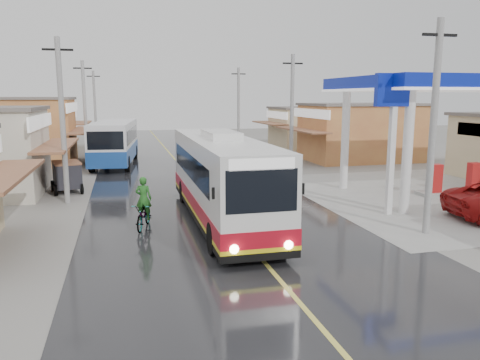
{
  "coord_description": "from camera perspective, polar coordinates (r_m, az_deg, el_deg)",
  "views": [
    {
      "loc": [
        -4.21,
        -15.14,
        5.21
      ],
      "look_at": [
        0.8,
        4.79,
        1.54
      ],
      "focal_mm": 35.0,
      "sensor_mm": 36.0,
      "label": 1
    }
  ],
  "objects": [
    {
      "name": "second_bus",
      "position": [
        37.27,
        -15.02,
        4.51
      ],
      "size": [
        3.74,
        10.26,
        3.33
      ],
      "rotation": [
        0.0,
        0.0,
        -0.11
      ],
      "color": "silver",
      "rests_on": "road"
    },
    {
      "name": "ground",
      "position": [
        16.56,
        1.36,
        -8.23
      ],
      "size": [
        120.0,
        120.0,
        0.0
      ],
      "primitive_type": "plane",
      "color": "slate",
      "rests_on": "ground"
    },
    {
      "name": "coach_bus",
      "position": [
        19.67,
        -2.37,
        0.23
      ],
      "size": [
        2.88,
        12.21,
        3.81
      ],
      "rotation": [
        0.0,
        0.0,
        -0.0
      ],
      "color": "silver",
      "rests_on": "road"
    },
    {
      "name": "tricycle_near",
      "position": [
        27.44,
        -20.36,
        0.6
      ],
      "size": [
        1.92,
        2.31,
        1.71
      ],
      "rotation": [
        0.0,
        0.0,
        0.23
      ],
      "color": "#26262D",
      "rests_on": "ground"
    },
    {
      "name": "utility_poles_left",
      "position": [
        31.7,
        -18.97,
        0.1
      ],
      "size": [
        1.6,
        50.0,
        8.0
      ],
      "primitive_type": null,
      "color": "gray",
      "rests_on": "ground"
    },
    {
      "name": "centre_line",
      "position": [
        30.88,
        -6.08,
        0.38
      ],
      "size": [
        0.15,
        90.0,
        0.01
      ],
      "primitive_type": "cube",
      "color": "#D8CC4C",
      "rests_on": "road"
    },
    {
      "name": "cyclist",
      "position": [
        19.08,
        -11.64,
        -3.77
      ],
      "size": [
        1.21,
        2.1,
        2.14
      ],
      "rotation": [
        0.0,
        0.0,
        -0.28
      ],
      "color": "black",
      "rests_on": "ground"
    },
    {
      "name": "shopfronts_right",
      "position": [
        33.66,
        20.9,
        0.54
      ],
      "size": [
        11.0,
        44.0,
        4.8
      ],
      "primitive_type": null,
      "color": "beige",
      "rests_on": "ground"
    },
    {
      "name": "road",
      "position": [
        30.88,
        -6.08,
        0.36
      ],
      "size": [
        12.0,
        90.0,
        0.02
      ],
      "primitive_type": "cube",
      "color": "black",
      "rests_on": "ground"
    },
    {
      "name": "utility_poles_right",
      "position": [
        32.58,
        6.2,
        0.85
      ],
      "size": [
        1.6,
        36.0,
        8.0
      ],
      "primitive_type": null,
      "color": "gray",
      "rests_on": "ground"
    }
  ]
}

